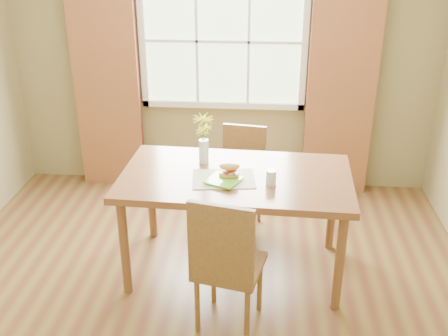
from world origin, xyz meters
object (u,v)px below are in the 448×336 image
object	(u,v)px
chair_far	(242,174)
croissant_sandwich	(229,170)
water_glass	(271,178)
dining_table	(236,185)
flower_vase	(204,135)
chair_near	(226,261)

from	to	relation	value
chair_far	croissant_sandwich	distance (m)	0.87
water_glass	dining_table	bearing A→B (deg)	151.49
chair_far	flower_vase	world-z (taller)	flower_vase
chair_far	croissant_sandwich	world-z (taller)	croissant_sandwich
dining_table	water_glass	world-z (taller)	water_glass
croissant_sandwich	flower_vase	distance (m)	0.39
flower_vase	croissant_sandwich	bearing A→B (deg)	-51.89
dining_table	chair_far	distance (m)	0.74
chair_near	water_glass	bearing A→B (deg)	76.54
water_glass	flower_vase	size ratio (longest dim) A/B	0.29
dining_table	water_glass	bearing A→B (deg)	-26.13
dining_table	croissant_sandwich	bearing A→B (deg)	-116.13
dining_table	water_glass	xyz separation A→B (m)	(0.26, -0.14, 0.14)
dining_table	chair_far	bearing A→B (deg)	91.47
chair_far	flower_vase	distance (m)	0.80
dining_table	flower_vase	xyz separation A→B (m)	(-0.26, 0.20, 0.32)
dining_table	chair_near	xyz separation A→B (m)	(-0.02, -0.71, -0.19)
chair_near	croissant_sandwich	distance (m)	0.72
dining_table	chair_near	size ratio (longest dim) A/B	1.72
chair_near	flower_vase	world-z (taller)	flower_vase
flower_vase	water_glass	bearing A→B (deg)	-33.24
water_glass	chair_near	bearing A→B (deg)	-116.11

